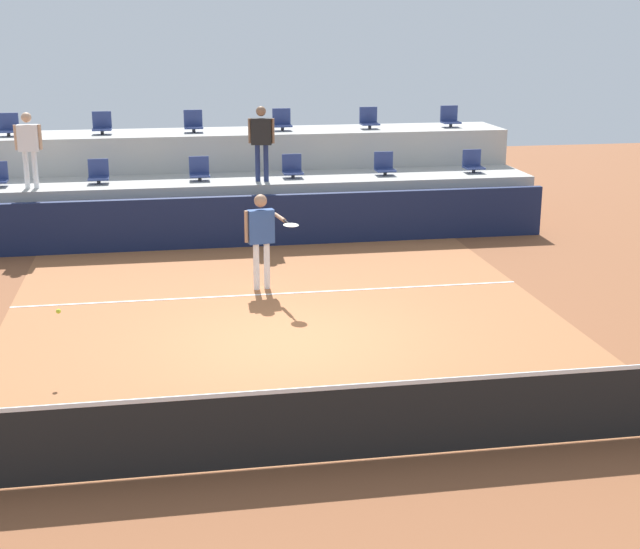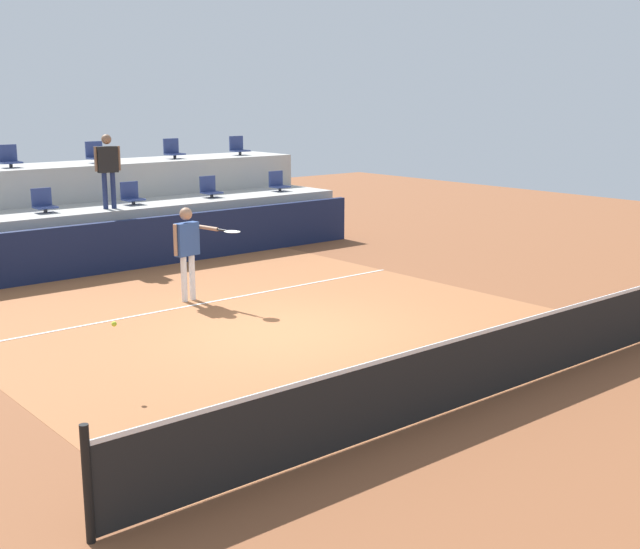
% 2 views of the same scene
% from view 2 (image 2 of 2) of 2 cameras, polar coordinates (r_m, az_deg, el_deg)
% --- Properties ---
extents(ground_plane, '(40.00, 40.00, 0.00)m').
position_cam_2_polar(ground_plane, '(13.29, -2.31, -3.95)').
color(ground_plane, brown).
extents(court_inner_paint, '(9.00, 10.00, 0.01)m').
position_cam_2_polar(court_inner_paint, '(14.06, -4.81, -3.05)').
color(court_inner_paint, '#A36038').
rests_on(court_inner_paint, ground_plane).
extents(court_service_line, '(9.00, 0.06, 0.00)m').
position_cam_2_polar(court_service_line, '(15.19, -7.86, -1.95)').
color(court_service_line, silver).
rests_on(court_service_line, ground_plane).
extents(tennis_net, '(10.48, 0.08, 1.07)m').
position_cam_2_polar(tennis_net, '(10.40, 11.34, -5.97)').
color(tennis_net, black).
rests_on(tennis_net, ground_plane).
extents(sponsor_backboard, '(13.00, 0.16, 1.10)m').
position_cam_2_polar(sponsor_backboard, '(18.17, -13.98, 1.90)').
color(sponsor_backboard, '#141E42').
rests_on(sponsor_backboard, ground_plane).
extents(seating_tier_lower, '(13.00, 1.80, 1.25)m').
position_cam_2_polar(seating_tier_lower, '(19.32, -15.70, 2.64)').
color(seating_tier_lower, '#ADAAA3').
rests_on(seating_tier_lower, ground_plane).
extents(seating_tier_upper, '(13.00, 1.80, 2.10)m').
position_cam_2_polar(seating_tier_upper, '(20.90, -17.83, 4.39)').
color(seating_tier_upper, '#ADAAA3').
rests_on(seating_tier_upper, ground_plane).
extents(stadium_chair_lower_mid_left, '(0.44, 0.40, 0.52)m').
position_cam_2_polar(stadium_chair_lower_mid_left, '(18.75, -18.65, 4.76)').
color(stadium_chair_lower_mid_left, '#2D2D33').
rests_on(stadium_chair_lower_mid_left, seating_tier_lower).
extents(stadium_chair_lower_mid_right, '(0.44, 0.40, 0.52)m').
position_cam_2_polar(stadium_chair_lower_mid_right, '(19.59, -12.96, 5.40)').
color(stadium_chair_lower_mid_right, '#2D2D33').
rests_on(stadium_chair_lower_mid_right, seating_tier_lower).
extents(stadium_chair_lower_right, '(0.44, 0.40, 0.52)m').
position_cam_2_polar(stadium_chair_lower_right, '(20.64, -7.67, 5.94)').
color(stadium_chair_lower_right, '#2D2D33').
rests_on(stadium_chair_lower_right, seating_tier_lower).
extents(stadium_chair_lower_far_right, '(0.44, 0.40, 0.52)m').
position_cam_2_polar(stadium_chair_lower_far_right, '(21.84, -2.94, 6.38)').
color(stadium_chair_lower_far_right, '#2D2D33').
rests_on(stadium_chair_lower_far_right, seating_tier_lower).
extents(stadium_chair_upper_mid_left, '(0.44, 0.40, 0.52)m').
position_cam_2_polar(stadium_chair_upper_mid_left, '(20.34, -20.79, 7.57)').
color(stadium_chair_upper_mid_left, '#2D2D33').
rests_on(stadium_chair_upper_mid_left, seating_tier_upper).
extents(stadium_chair_upper_mid_right, '(0.44, 0.40, 0.52)m').
position_cam_2_polar(stadium_chair_upper_mid_right, '(21.14, -15.30, 8.08)').
color(stadium_chair_upper_mid_right, '#2D2D33').
rests_on(stadium_chair_upper_mid_right, seating_tier_upper).
extents(stadium_chair_upper_right, '(0.44, 0.40, 0.52)m').
position_cam_2_polar(stadium_chair_upper_right, '(22.13, -10.18, 8.49)').
color(stadium_chair_upper_right, '#2D2D33').
rests_on(stadium_chair_upper_right, seating_tier_upper).
extents(stadium_chair_upper_far_right, '(0.44, 0.40, 0.52)m').
position_cam_2_polar(stadium_chair_upper_far_right, '(23.22, -5.70, 8.79)').
color(stadium_chair_upper_far_right, '#2D2D33').
rests_on(stadium_chair_upper_far_right, seating_tier_upper).
extents(tennis_player, '(0.88, 1.18, 1.74)m').
position_cam_2_polar(tennis_player, '(15.17, -9.12, 2.10)').
color(tennis_player, white).
rests_on(tennis_player, ground_plane).
extents(spectator_in_white, '(0.58, 0.27, 1.64)m').
position_cam_2_polar(spectator_in_white, '(18.85, -14.53, 7.41)').
color(spectator_in_white, navy).
rests_on(spectator_in_white, seating_tier_lower).
extents(tennis_ball, '(0.07, 0.07, 0.07)m').
position_cam_2_polar(tennis_ball, '(10.78, -14.11, -3.35)').
color(tennis_ball, '#CCE033').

